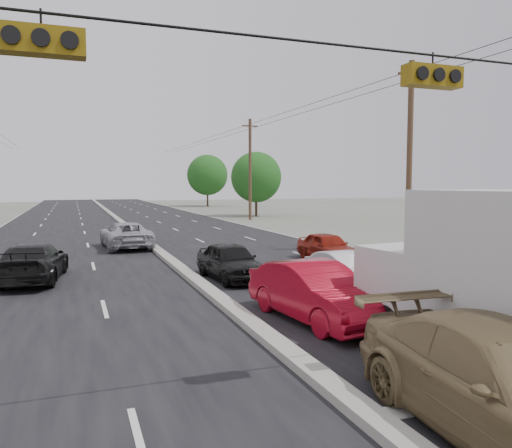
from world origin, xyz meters
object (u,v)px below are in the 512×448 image
Objects in this scene: red_sedan at (315,293)px; oncoming_far at (126,235)px; queue_car_a at (231,262)px; utility_pole_right_c at (250,169)px; tree_right_far at (207,175)px; queue_car_b at (345,270)px; queue_car_e at (328,247)px; oncoming_near at (33,262)px; tree_right_mid at (256,177)px; utility_pole_right_b at (410,156)px; tan_sedan at (510,387)px.

red_sedan reaches higher than oncoming_far.
utility_pole_right_c is at bearing 64.17° from queue_car_a.
utility_pole_right_c is 23.27m from oncoming_far.
tree_right_far is 2.20× the size of queue_car_b.
oncoming_near is at bearing -179.36° from queue_car_e.
utility_pole_right_b is at bearing -94.76° from tree_right_mid.
oncoming_far is (-6.19, 13.57, 0.13)m from queue_car_b.
tree_right_far is 1.73× the size of red_sedan.
tree_right_mid is 48.83m from tan_sedan.
queue_car_b is (-11.21, -61.71, -4.35)m from tree_right_far.
utility_pole_right_b is 1.23× the size of tree_right_far.
queue_car_b is 11.53m from oncoming_near.
queue_car_a is 11.21m from oncoming_far.
tree_right_mid is (2.50, 5.00, -0.77)m from utility_pole_right_c.
tree_right_mid reaches higher than queue_car_e.
tree_right_mid is 1.73× the size of queue_car_a.
tree_right_far reaches higher than oncoming_far.
red_sedan is 0.89× the size of oncoming_far.
tree_right_mid is 1.93× the size of queue_car_b.
queue_car_b is 14.91m from oncoming_far.
oncoming_near is (-20.64, -31.80, -3.61)m from tree_right_mid.
tree_right_mid reaches higher than queue_car_b.
tan_sedan is 1.36× the size of queue_car_a.
queue_car_b is (3.39, -2.71, -0.09)m from queue_car_a.
tan_sedan is at bearing -94.40° from queue_car_a.
tree_right_far is (3.50, 55.00, -0.15)m from utility_pole_right_b.
queue_car_e is at bearing 133.16° from oncoming_far.
queue_car_b is (-10.21, -36.71, -3.73)m from tree_right_mid.
utility_pole_right_b is at bearing 36.60° from red_sedan.
tree_right_far reaches higher than oncoming_near.
queue_car_b is at bearing -43.58° from queue_car_a.
utility_pole_right_c is 1.99× the size of oncoming_near.
tree_right_mid is at bearing 63.43° from utility_pole_right_c.
utility_pole_right_c is 1.89× the size of oncoming_far.
utility_pole_right_b is at bearing 59.98° from tan_sedan.
utility_pole_right_b is 1.99× the size of oncoming_near.
red_sedan reaches higher than oncoming_near.
red_sedan is 10.35m from queue_car_e.
queue_car_a reaches higher than queue_car_b.
oncoming_far is (4.24, 8.65, 0.01)m from oncoming_near.
tree_right_far is at bearing 76.52° from queue_car_b.
tree_right_far is at bearing 71.21° from queue_car_a.
queue_car_e is 0.75× the size of oncoming_far.
red_sedan is at bearing -106.89° from utility_pole_right_c.
tan_sedan is 16.43m from queue_car_e.
tree_right_mid is 1.27× the size of tan_sedan.
tree_right_mid is 0.88× the size of tree_right_far.
queue_car_e is (5.21, 8.95, -0.10)m from red_sedan.
oncoming_near is 9.64m from oncoming_far.
utility_pole_right_c is at bearing -130.08° from oncoming_far.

